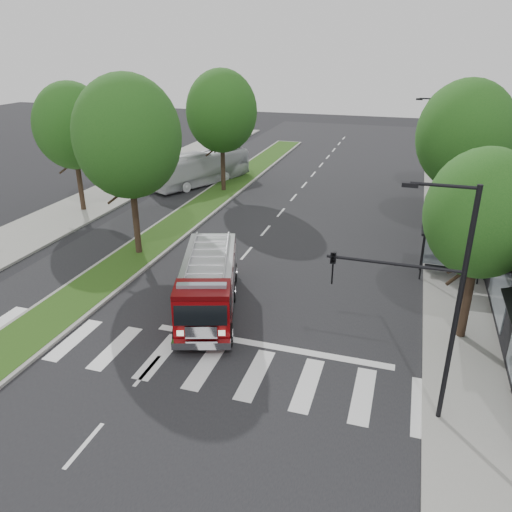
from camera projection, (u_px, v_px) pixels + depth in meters
The scene contains 15 objects.
ground at pixel (191, 319), 22.48m from camera, with size 140.00×140.00×0.00m, color black.
sidewalk_right at pixel (470, 265), 27.79m from camera, with size 5.00×80.00×0.15m, color gray.
sidewalk_left at pixel (61, 218), 35.19m from camera, with size 5.00×80.00×0.15m, color gray.
median at pixel (215, 197), 39.87m from camera, with size 3.00×50.00×0.15m.
bus_shelter at pixel (453, 241), 25.74m from camera, with size 3.20×1.60×2.61m.
tree_right_near at pixel (483, 214), 18.90m from camera, with size 4.40×4.40×8.05m.
tree_right_mid at pixel (465, 136), 29.03m from camera, with size 5.60×5.60×9.72m.
tree_right_far at pixel (455, 122), 38.05m from camera, with size 5.00×5.00×8.73m.
tree_median_near at pixel (128, 137), 26.69m from camera, with size 5.80×5.80×10.16m.
tree_median_far at pixel (222, 111), 39.08m from camera, with size 5.60×5.60×9.72m.
tree_left_mid at pixel (72, 126), 34.40m from camera, with size 5.20×5.20×9.16m.
streetlight_right_near at pixel (429, 291), 14.93m from camera, with size 4.08×0.22×8.00m.
streetlight_right_far at pixel (437, 149), 35.40m from camera, with size 2.11×0.20×8.00m.
fire_engine at pixel (208, 284), 22.82m from camera, with size 4.57×8.12×2.70m.
city_bus at pixel (201, 168), 43.28m from camera, with size 2.33×9.95×2.77m, color silver.
Camera 1 is at (8.64, -17.74, 11.53)m, focal length 35.00 mm.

